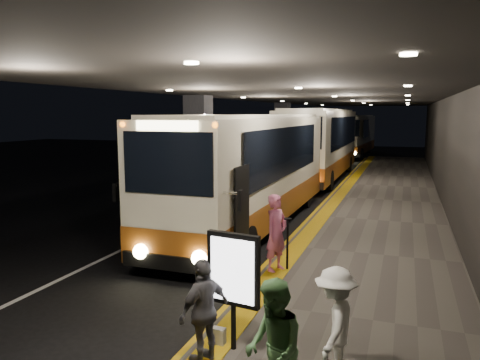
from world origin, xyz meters
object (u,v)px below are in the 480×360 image
Objects in this scene: passenger_boarding at (276,233)px; passenger_waiting_grey at (204,311)px; coach_main at (252,175)px; coach_third at (354,137)px; coach_second at (320,147)px; bag_plain at (219,336)px; info_sign at (233,272)px; passenger_waiting_white at (335,323)px; passenger_waiting_green at (274,349)px; stanchion_post at (287,244)px.

passenger_boarding is 4.25m from passenger_waiting_grey.
passenger_waiting_grey is at bearing -75.75° from coach_main.
coach_main is 8.90m from passenger_waiting_grey.
passenger_waiting_grey is at bearing -84.37° from coach_third.
passenger_waiting_grey is (1.95, -20.76, -0.94)m from coach_second.
info_sign is at bearing -11.78° from bag_plain.
passenger_waiting_white is 1.87m from passenger_waiting_grey.
passenger_waiting_white is at bearing -81.48° from coach_third.
passenger_waiting_white is 1.99m from bag_plain.
passenger_waiting_white is at bearing -131.57° from passenger_boarding.
coach_main is at bearing -87.77° from coach_third.
bag_plain is at bearing -157.21° from passenger_waiting_grey.
coach_third is at bearing 156.80° from passenger_waiting_green.
bag_plain is 0.15× the size of info_sign.
bag_plain is (1.79, -36.42, -1.40)m from coach_third.
bag_plain is at bearing -84.46° from coach_second.
coach_main is at bearing -153.22° from passenger_waiting_white.
passenger_waiting_white is 5.83× the size of bag_plain.
bag_plain is at bearing -92.36° from stanchion_post.
coach_third is at bearing 89.90° from coach_main.
coach_third reaches higher than bag_plain.
coach_second is 20.39m from bag_plain.
info_sign is (2.23, -20.29, -0.47)m from coach_second.
info_sign reaches higher than stanchion_post.
coach_second is at bearing 160.66° from passenger_waiting_green.
stanchion_post reaches higher than bag_plain.
passenger_boarding is 0.40m from stanchion_post.
coach_third reaches higher than info_sign.
coach_main is 1.03× the size of coach_third.
coach_main reaches higher than passenger_waiting_white.
passenger_waiting_white reaches higher than passenger_waiting_grey.
info_sign is (2.06, -36.47, -0.30)m from coach_third.
passenger_boarding is 6.63× the size of bag_plain.
stanchion_post is at bearing 87.64° from bag_plain.
bag_plain is at bearing -98.38° from passenger_waiting_white.
coach_main is at bearing -143.02° from passenger_waiting_grey.
passenger_waiting_white is (1.92, -4.05, -0.11)m from passenger_boarding.
stanchion_post is (2.11, -16.37, -1.11)m from coach_second.
coach_third reaches higher than passenger_waiting_white.
coach_main is 8.48m from info_sign.
passenger_waiting_green is (3.23, -21.62, -0.87)m from coach_second.
passenger_waiting_white reaches higher than stanchion_post.
passenger_boarding is at bearing -155.81° from passenger_waiting_grey.
passenger_waiting_green is 1.21m from passenger_waiting_white.
coach_second is at bearing 97.36° from stanchion_post.
passenger_boarding reaches higher than passenger_waiting_green.
coach_third is 9.37× the size of stanchion_post.
coach_second is 7.97× the size of passenger_waiting_grey.
info_sign reaches higher than passenger_waiting_green.
coach_third is (0.16, 16.19, -0.18)m from coach_second.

